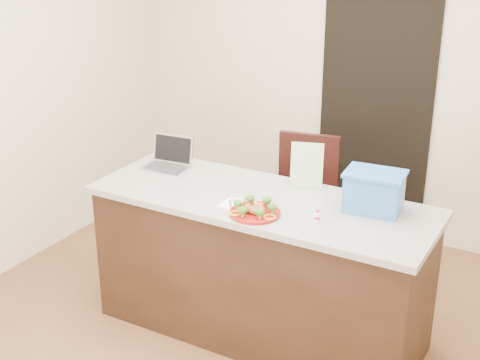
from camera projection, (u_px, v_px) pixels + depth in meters
The scene contains 16 objects.
ground at pixel (241, 350), 4.07m from camera, with size 4.00×4.00×0.00m, color brown.
room_shell at pixel (241, 91), 3.47m from camera, with size 4.00×4.00×4.00m.
doorway at pixel (374, 115), 5.26m from camera, with size 0.90×0.02×2.00m, color black.
island at pixel (260, 266), 4.10m from camera, with size 2.06×0.76×0.92m.
plate at pixel (255, 213), 3.72m from camera, with size 0.29×0.29×0.02m.
meatballs at pixel (255, 208), 3.70m from camera, with size 0.12×0.12×0.04m.
broccoli at pixel (255, 205), 3.70m from camera, with size 0.24×0.24×0.04m.
pepper_rings at pixel (255, 211), 3.71m from camera, with size 0.26×0.26×0.01m.
napkin at pixel (235, 205), 3.84m from camera, with size 0.16×0.16×0.01m, color white.
fork at pixel (233, 203), 3.85m from camera, with size 0.07×0.14×0.00m.
knife at pixel (238, 206), 3.81m from camera, with size 0.05×0.20×0.01m.
yogurt_bottle at pixel (317, 217), 3.63m from camera, with size 0.03×0.03×0.06m.
laptop at pixel (169, 159), 4.40m from camera, with size 0.31×0.25×0.21m.
leaflet at pixel (307, 165), 4.04m from camera, with size 0.20×0.00×0.28m, color white.
blue_box at pixel (374, 191), 3.72m from camera, with size 0.35×0.26×0.23m.
chair at pixel (302, 194), 4.88m from camera, with size 0.52×0.52×1.00m.
Camera 1 is at (1.66, -2.96, 2.49)m, focal length 50.00 mm.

